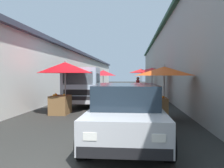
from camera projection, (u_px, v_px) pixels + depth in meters
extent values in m
plane|color=#282826|center=(116.00, 98.00, 16.73)|extent=(90.00, 90.00, 0.00)
cube|color=silver|center=(38.00, 74.00, 19.57)|extent=(49.50, 7.00, 3.59)
cube|color=#383D4C|center=(37.00, 52.00, 19.50)|extent=(49.80, 7.50, 0.24)
cube|color=gray|center=(205.00, 63.00, 18.20)|extent=(49.50, 7.00, 5.38)
cube|color=#284C38|center=(206.00, 28.00, 18.09)|extent=(49.80, 7.50, 0.24)
cylinder|color=#9E9EA3|center=(152.00, 85.00, 14.35)|extent=(0.06, 0.06, 2.16)
cone|color=red|center=(152.00, 70.00, 14.31)|extent=(2.70, 2.70, 0.32)
sphere|color=#9E9EA3|center=(152.00, 67.00, 14.31)|extent=(0.07, 0.07, 0.07)
cube|color=olive|center=(155.00, 96.00, 14.37)|extent=(0.74, 0.66, 0.73)
sphere|color=orange|center=(157.00, 89.00, 14.55)|extent=(0.09, 0.09, 0.09)
sphere|color=orange|center=(155.00, 90.00, 14.37)|extent=(0.09, 0.09, 0.09)
sphere|color=orange|center=(154.00, 89.00, 14.30)|extent=(0.09, 0.09, 0.09)
cylinder|color=#9E9EA3|center=(103.00, 83.00, 19.12)|extent=(0.06, 0.06, 2.12)
cone|color=red|center=(103.00, 73.00, 19.09)|extent=(2.21, 2.21, 0.46)
sphere|color=#9E9EA3|center=(103.00, 70.00, 19.08)|extent=(0.07, 0.07, 0.07)
cube|color=brown|center=(104.00, 91.00, 19.09)|extent=(0.95, 0.63, 0.78)
sphere|color=orange|center=(104.00, 86.00, 18.75)|extent=(0.09, 0.09, 0.09)
sphere|color=orange|center=(106.00, 86.00, 19.03)|extent=(0.09, 0.09, 0.09)
sphere|color=orange|center=(103.00, 85.00, 19.15)|extent=(0.09, 0.09, 0.09)
sphere|color=orange|center=(105.00, 86.00, 18.89)|extent=(0.09, 0.09, 0.09)
sphere|color=orange|center=(106.00, 86.00, 18.97)|extent=(0.09, 0.09, 0.09)
sphere|color=orange|center=(104.00, 85.00, 19.18)|extent=(0.09, 0.09, 0.09)
cylinder|color=#9E9EA3|center=(164.00, 93.00, 8.45)|extent=(0.06, 0.06, 2.01)
cone|color=#D84C14|center=(164.00, 71.00, 8.42)|extent=(2.23, 2.23, 0.34)
sphere|color=#9E9EA3|center=(164.00, 65.00, 8.41)|extent=(0.07, 0.07, 0.07)
cube|color=olive|center=(158.00, 109.00, 8.60)|extent=(0.80, 0.71, 0.82)
sphere|color=orange|center=(163.00, 97.00, 8.43)|extent=(0.09, 0.09, 0.09)
sphere|color=orange|center=(155.00, 97.00, 8.52)|extent=(0.09, 0.09, 0.09)
sphere|color=orange|center=(152.00, 97.00, 8.56)|extent=(0.09, 0.09, 0.09)
sphere|color=orange|center=(159.00, 97.00, 8.57)|extent=(0.09, 0.09, 0.09)
cylinder|color=#9E9EA3|center=(65.00, 88.00, 9.80)|extent=(0.06, 0.06, 2.26)
cone|color=red|center=(65.00, 68.00, 9.76)|extent=(2.40, 2.40, 0.47)
sphere|color=#9E9EA3|center=(65.00, 61.00, 9.75)|extent=(0.07, 0.07, 0.07)
cube|color=brown|center=(60.00, 105.00, 9.78)|extent=(1.00, 0.75, 0.81)
sphere|color=orange|center=(54.00, 95.00, 9.44)|extent=(0.09, 0.09, 0.09)
sphere|color=orange|center=(56.00, 94.00, 9.92)|extent=(0.09, 0.09, 0.09)
sphere|color=orange|center=(64.00, 95.00, 9.61)|extent=(0.09, 0.09, 0.09)
sphere|color=orange|center=(56.00, 95.00, 9.61)|extent=(0.09, 0.09, 0.09)
cylinder|color=#9E9EA3|center=(141.00, 80.00, 22.90)|extent=(0.06, 0.06, 2.34)
cone|color=red|center=(141.00, 71.00, 22.86)|extent=(2.41, 2.41, 0.39)
sphere|color=#9E9EA3|center=(141.00, 69.00, 22.85)|extent=(0.07, 0.07, 0.07)
cube|color=brown|center=(139.00, 88.00, 22.94)|extent=(0.92, 0.69, 0.77)
sphere|color=orange|center=(139.00, 84.00, 23.01)|extent=(0.09, 0.09, 0.09)
sphere|color=orange|center=(140.00, 83.00, 23.02)|extent=(0.09, 0.09, 0.09)
sphere|color=orange|center=(138.00, 84.00, 23.23)|extent=(0.09, 0.09, 0.09)
sphere|color=orange|center=(139.00, 84.00, 23.03)|extent=(0.09, 0.09, 0.09)
sphere|color=orange|center=(141.00, 84.00, 22.94)|extent=(0.09, 0.09, 0.09)
sphere|color=orange|center=(139.00, 84.00, 23.04)|extent=(0.09, 0.09, 0.09)
cube|color=#ADAFB5|center=(126.00, 119.00, 5.75)|extent=(3.92, 1.76, 0.64)
cube|color=#19232D|center=(127.00, 95.00, 5.88)|extent=(2.36, 1.54, 0.56)
cube|color=black|center=(124.00, 153.00, 3.86)|extent=(0.12, 1.65, 0.20)
cube|color=silver|center=(159.00, 138.00, 3.78)|extent=(0.06, 0.24, 0.14)
cube|color=silver|center=(90.00, 136.00, 3.88)|extent=(0.06, 0.24, 0.14)
cylinder|color=black|center=(169.00, 146.00, 4.37)|extent=(0.60, 0.21, 0.60)
cylinder|color=black|center=(82.00, 144.00, 4.52)|extent=(0.60, 0.21, 0.60)
cylinder|color=black|center=(155.00, 120.00, 7.01)|extent=(0.60, 0.21, 0.60)
cylinder|color=black|center=(100.00, 119.00, 7.16)|extent=(0.60, 0.21, 0.60)
cube|color=black|center=(87.00, 96.00, 13.19)|extent=(4.82, 1.54, 0.36)
cube|color=#ADC6E0|center=(81.00, 81.00, 11.53)|extent=(1.56, 1.77, 1.40)
cube|color=#19232D|center=(78.00, 78.00, 10.79)|extent=(0.08, 1.47, 0.63)
cube|color=#19232D|center=(81.00, 78.00, 11.53)|extent=(1.07, 1.79, 0.45)
cube|color=black|center=(78.00, 92.00, 10.81)|extent=(0.08, 1.40, 0.28)
cube|color=silver|center=(78.00, 102.00, 10.75)|extent=(0.14, 1.75, 0.18)
cube|color=gray|center=(103.00, 88.00, 13.92)|extent=(3.16, 0.10, 0.50)
cube|color=gray|center=(77.00, 87.00, 14.06)|extent=(3.16, 0.10, 0.50)
cube|color=gray|center=(94.00, 86.00, 15.54)|extent=(0.08, 1.65, 0.50)
cylinder|color=black|center=(98.00, 101.00, 11.50)|extent=(0.72, 0.23, 0.72)
cylinder|color=black|center=(65.00, 101.00, 11.64)|extent=(0.72, 0.23, 0.72)
cylinder|color=black|center=(105.00, 96.00, 14.56)|extent=(0.72, 0.23, 0.72)
cylinder|color=black|center=(78.00, 96.00, 14.70)|extent=(0.72, 0.23, 0.72)
cylinder|color=#232328|center=(138.00, 94.00, 15.39)|extent=(0.14, 0.14, 0.78)
cylinder|color=#232328|center=(138.00, 94.00, 15.24)|extent=(0.14, 0.14, 0.78)
cube|color=#B73333|center=(138.00, 84.00, 15.29)|extent=(0.48, 0.26, 0.59)
sphere|color=#A57A5B|center=(138.00, 78.00, 15.27)|extent=(0.21, 0.21, 0.21)
cylinder|color=#B73333|center=(138.00, 84.00, 15.56)|extent=(0.08, 0.08, 0.53)
cylinder|color=#B73333|center=(137.00, 84.00, 15.02)|extent=(0.08, 0.08, 0.53)
cylinder|color=black|center=(143.00, 101.00, 12.65)|extent=(0.45, 0.15, 0.44)
cylinder|color=black|center=(147.00, 104.00, 11.40)|extent=(0.45, 0.17, 0.44)
cube|color=#3359A5|center=(145.00, 102.00, 11.97)|extent=(0.93, 0.40, 0.08)
ellipsoid|color=black|center=(146.00, 95.00, 11.66)|extent=(0.59, 0.33, 0.20)
cube|color=#3359A5|center=(143.00, 93.00, 12.58)|extent=(0.18, 0.34, 0.56)
cylinder|color=silver|center=(143.00, 92.00, 12.51)|extent=(0.28, 0.10, 0.68)
cylinder|color=black|center=(144.00, 86.00, 12.41)|extent=(0.55, 0.11, 0.04)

